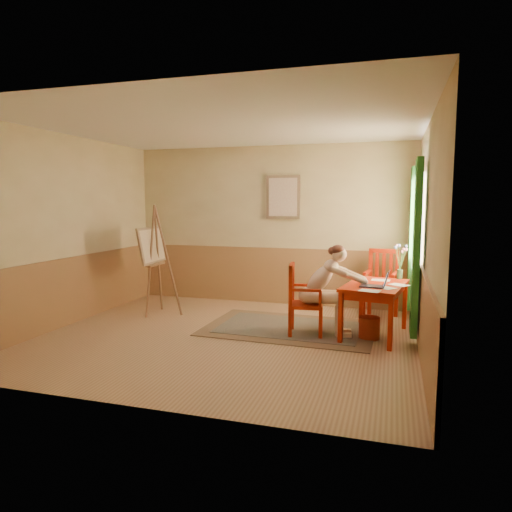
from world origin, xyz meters
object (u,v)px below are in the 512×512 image
(laptop, at_px, (377,284))
(table, at_px, (375,290))
(chair_back, at_px, (381,284))
(figure, at_px, (326,286))
(easel, at_px, (153,250))
(chair_left, at_px, (302,300))

(laptop, bearing_deg, table, 96.61)
(chair_back, height_order, figure, figure)
(table, xyz_separation_m, easel, (-3.49, 0.28, 0.42))
(figure, bearing_deg, chair_left, -171.00)
(chair_back, relative_size, figure, 0.86)
(laptop, bearing_deg, easel, 171.55)
(easel, bearing_deg, chair_back, 12.12)
(laptop, height_order, easel, easel)
(figure, xyz_separation_m, laptop, (0.67, -0.07, 0.08))
(chair_left, relative_size, easel, 0.55)
(table, relative_size, chair_back, 1.21)
(chair_left, distance_m, chair_back, 1.62)
(figure, distance_m, easel, 2.91)
(chair_left, xyz_separation_m, figure, (0.31, 0.05, 0.20))
(easel, bearing_deg, laptop, -8.45)
(figure, bearing_deg, easel, 170.95)
(table, distance_m, chair_left, 0.99)
(chair_left, relative_size, figure, 0.79)
(table, xyz_separation_m, chair_left, (-0.95, -0.22, -0.14))
(figure, bearing_deg, chair_back, 60.21)
(figure, relative_size, easel, 0.70)
(table, height_order, figure, figure)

